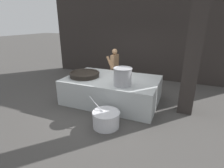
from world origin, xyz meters
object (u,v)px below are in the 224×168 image
object	(u,v)px
stock_pot	(123,76)
prep_bowl_vegetables	(106,118)
giant_wok_near	(85,74)
cook	(114,67)

from	to	relation	value
stock_pot	prep_bowl_vegetables	size ratio (longest dim) A/B	0.60
giant_wok_near	cook	size ratio (longest dim) A/B	0.64
stock_pot	prep_bowl_vegetables	bearing A→B (deg)	-94.77
giant_wok_near	cook	xyz separation A→B (m)	(0.47, 1.50, -0.05)
giant_wok_near	stock_pot	world-z (taller)	stock_pot
prep_bowl_vegetables	stock_pot	bearing A→B (deg)	85.23
giant_wok_near	stock_pot	distance (m)	1.48
giant_wok_near	stock_pot	xyz separation A→B (m)	(1.44, -0.31, 0.18)
giant_wok_near	prep_bowl_vegetables	world-z (taller)	giant_wok_near
giant_wok_near	cook	distance (m)	1.57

